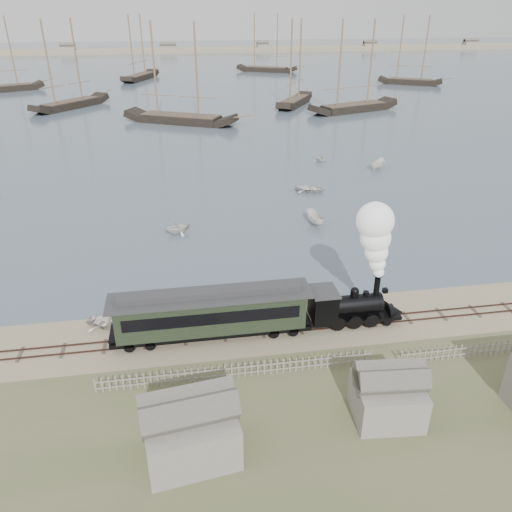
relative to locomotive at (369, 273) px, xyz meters
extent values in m
plane|color=tan|center=(-4.26, 2.00, -4.48)|extent=(600.00, 600.00, 0.00)
cube|color=#485A68|center=(-4.26, 172.00, -4.45)|extent=(600.00, 336.00, 0.06)
cube|color=#3D2721|center=(-4.26, -0.50, -4.38)|extent=(120.00, 0.08, 0.12)
cube|color=#3D2721|center=(-4.26, 0.50, -4.38)|extent=(120.00, 0.08, 0.12)
cube|color=#43362B|center=(-4.26, 0.00, -4.45)|extent=(120.00, 1.80, 0.06)
cube|color=tan|center=(-4.26, 252.00, -4.48)|extent=(500.00, 20.00, 1.80)
cube|color=black|center=(-0.79, 0.00, -3.74)|extent=(7.07, 2.08, 0.26)
cylinder|color=black|center=(-1.21, 0.00, -2.71)|extent=(4.36, 1.56, 1.56)
cube|color=black|center=(-3.49, 0.00, -2.50)|extent=(1.87, 2.29, 2.39)
cube|color=#323335|center=(-3.49, 0.00, -1.25)|extent=(2.08, 2.49, 0.12)
cylinder|color=black|center=(0.77, 0.00, -1.30)|extent=(0.46, 0.46, 1.66)
sphere|color=black|center=(-1.00, 0.00, -1.49)|extent=(0.66, 0.66, 0.66)
cone|color=black|center=(2.53, 0.00, -3.85)|extent=(1.45, 2.08, 2.08)
cube|color=black|center=(1.49, 0.00, -1.67)|extent=(0.36, 0.36, 0.36)
cube|color=black|center=(-12.19, 0.00, -3.72)|extent=(15.08, 2.48, 0.38)
cube|color=black|center=(-12.19, 0.00, -2.22)|extent=(14.00, 2.69, 2.69)
cube|color=black|center=(-12.19, -1.37, -1.95)|extent=(12.92, 0.06, 0.97)
cube|color=black|center=(-12.19, 1.37, -1.95)|extent=(12.92, 0.06, 0.97)
cube|color=#323335|center=(-12.19, 0.00, -0.82)|extent=(15.08, 2.91, 0.19)
cube|color=#323335|center=(-12.19, 0.00, -0.49)|extent=(13.46, 1.29, 0.48)
imported|color=silver|center=(-20.17, 2.71, -4.12)|extent=(3.47, 4.04, 0.71)
imported|color=silver|center=(-14.39, 19.72, -3.63)|extent=(3.41, 3.66, 1.57)
imported|color=silver|center=(1.28, 19.81, -3.71)|extent=(3.82, 1.87, 1.42)
imported|color=silver|center=(3.69, 30.80, -4.00)|extent=(4.33, 4.89, 0.84)
imported|color=silver|center=(16.57, 39.20, -3.68)|extent=(3.61, 3.84, 1.48)
imported|color=silver|center=(8.86, 44.46, -3.70)|extent=(3.04, 2.72, 1.43)
camera|label=1|loc=(-13.90, -31.56, 18.48)|focal=35.00mm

